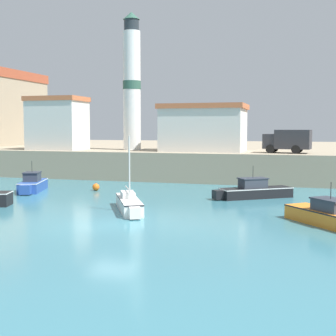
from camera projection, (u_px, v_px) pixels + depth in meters
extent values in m
plane|color=teal|center=(113.00, 225.00, 25.27)|extent=(200.00, 200.00, 0.00)
cube|color=gray|center=(227.00, 156.00, 62.76)|extent=(120.00, 40.00, 2.85)
cube|color=black|center=(256.00, 193.00, 35.03)|extent=(5.39, 4.40, 0.77)
cube|color=black|center=(218.00, 195.00, 34.03)|extent=(1.03, 1.07, 0.66)
cube|color=white|center=(256.00, 188.00, 35.00)|extent=(5.45, 4.44, 0.07)
cube|color=#333842|center=(253.00, 183.00, 34.87)|extent=(2.23, 2.03, 0.67)
cube|color=#2D333D|center=(253.00, 178.00, 34.84)|extent=(2.41, 2.19, 0.08)
cylinder|color=black|center=(253.00, 172.00, 34.80)|extent=(0.04, 0.04, 0.90)
cube|color=#284C9E|center=(33.00, 186.00, 38.88)|extent=(2.82, 4.49, 0.84)
cube|color=#284C9E|center=(25.00, 190.00, 36.43)|extent=(1.04, 0.94, 0.72)
cube|color=white|center=(33.00, 181.00, 38.85)|extent=(2.85, 4.54, 0.07)
cube|color=#333842|center=(32.00, 177.00, 38.60)|extent=(1.58, 1.77, 0.68)
cube|color=#2D333D|center=(32.00, 172.00, 38.57)|extent=(1.69, 1.91, 0.08)
cylinder|color=black|center=(32.00, 166.00, 38.53)|extent=(0.04, 0.04, 0.90)
cube|color=orange|center=(327.00, 218.00, 25.29)|extent=(4.55, 5.00, 0.80)
cube|color=black|center=(327.00, 211.00, 25.26)|extent=(4.59, 5.05, 0.07)
cube|color=#333842|center=(330.00, 206.00, 24.99)|extent=(2.08, 2.15, 0.60)
cube|color=#2D333D|center=(331.00, 199.00, 24.96)|extent=(2.24, 2.32, 0.08)
cylinder|color=black|center=(331.00, 190.00, 24.92)|extent=(0.04, 0.04, 0.90)
cube|color=white|center=(129.00, 204.00, 29.68)|extent=(3.52, 5.31, 0.79)
cube|color=white|center=(135.00, 213.00, 26.80)|extent=(0.81, 0.76, 0.67)
cube|color=black|center=(129.00, 199.00, 29.65)|extent=(3.56, 5.36, 0.07)
cylinder|color=silver|center=(129.00, 168.00, 29.08)|extent=(0.10, 0.10, 3.95)
cylinder|color=silver|center=(128.00, 188.00, 30.26)|extent=(1.19, 2.18, 0.08)
cube|color=silver|center=(128.00, 194.00, 30.16)|extent=(1.47, 1.81, 0.36)
sphere|color=orange|center=(96.00, 187.00, 39.05)|extent=(0.60, 0.60, 0.60)
cylinder|color=silver|center=(132.00, 91.00, 50.13)|extent=(1.87, 1.87, 12.61)
cylinder|color=#2D5647|center=(132.00, 85.00, 50.07)|extent=(1.92, 1.92, 0.90)
cylinder|color=#262D33|center=(131.00, 25.00, 49.53)|extent=(1.59, 1.59, 1.20)
cone|color=#2D5647|center=(131.00, 16.00, 49.44)|extent=(1.77, 1.77, 0.80)
cube|color=silver|center=(58.00, 126.00, 50.97)|extent=(5.68, 4.20, 5.23)
cube|color=#C1663D|center=(57.00, 99.00, 50.72)|extent=(5.97, 4.41, 0.50)
cube|color=silver|center=(204.00, 130.00, 47.75)|extent=(8.17, 5.57, 4.27)
cube|color=#C1663D|center=(204.00, 107.00, 47.55)|extent=(8.58, 5.85, 0.50)
cube|color=#333338|center=(293.00, 139.00, 43.92)|extent=(3.44, 2.49, 1.80)
cube|color=#333338|center=(271.00, 141.00, 44.76)|extent=(1.55, 2.15, 1.40)
cube|color=#334756|center=(267.00, 139.00, 44.92)|extent=(0.35, 1.80, 0.70)
cylinder|color=black|center=(270.00, 149.00, 43.91)|extent=(0.83, 0.38, 0.80)
cylinder|color=black|center=(274.00, 148.00, 45.64)|extent=(0.83, 0.38, 0.80)
cylinder|color=black|center=(296.00, 149.00, 42.97)|extent=(0.83, 0.38, 0.80)
cylinder|color=black|center=(299.00, 149.00, 44.71)|extent=(0.83, 0.38, 0.80)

